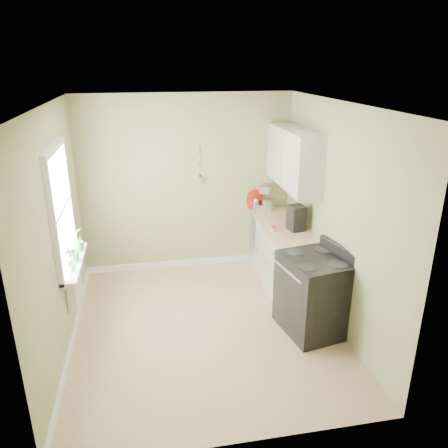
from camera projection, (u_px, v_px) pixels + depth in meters
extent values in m
cube|color=tan|center=(206.00, 328.00, 5.45)|extent=(3.20, 3.60, 0.02)
cube|color=white|center=(202.00, 103.00, 4.49)|extent=(3.20, 3.60, 0.02)
cube|color=#9B9D6B|center=(187.00, 184.00, 6.64)|extent=(3.20, 0.02, 2.70)
cube|color=#9B9D6B|center=(56.00, 236.00, 4.69)|extent=(0.02, 3.60, 2.70)
cube|color=#9B9D6B|center=(336.00, 217.00, 5.25)|extent=(0.02, 3.60, 2.70)
cube|color=silver|center=(282.00, 254.00, 6.44)|extent=(0.60, 1.60, 0.87)
cube|color=tan|center=(283.00, 226.00, 6.28)|extent=(0.64, 1.60, 0.04)
cube|color=silver|center=(294.00, 158.00, 6.05)|extent=(0.35, 1.40, 0.80)
cube|color=white|center=(60.00, 210.00, 4.90)|extent=(0.02, 1.00, 1.30)
cube|color=white|center=(53.00, 149.00, 4.66)|extent=(0.06, 1.14, 0.07)
cube|color=white|center=(69.00, 264.00, 5.15)|extent=(0.06, 1.14, 0.07)
cube|color=white|center=(62.00, 209.00, 4.90)|extent=(0.04, 1.00, 0.04)
cube|color=white|center=(74.00, 263.00, 5.15)|extent=(0.18, 1.14, 0.04)
cube|color=white|center=(75.00, 290.00, 5.22)|extent=(0.12, 0.50, 0.35)
cylinder|color=tan|center=(200.00, 150.00, 6.46)|extent=(0.02, 0.02, 0.10)
cylinder|color=silver|center=(200.00, 158.00, 6.50)|extent=(0.01, 0.01, 0.16)
cylinder|color=silver|center=(200.00, 180.00, 6.62)|extent=(0.01, 0.14, 0.14)
cube|color=black|center=(313.00, 296.00, 5.26)|extent=(0.80, 0.89, 0.93)
cube|color=black|center=(316.00, 260.00, 5.09)|extent=(0.80, 0.89, 0.03)
cube|color=black|center=(340.00, 252.00, 5.11)|extent=(0.20, 0.78, 0.14)
cylinder|color=#B2B2B7|center=(287.00, 271.00, 5.07)|extent=(0.14, 0.63, 0.02)
cube|color=#A71327|center=(284.00, 281.00, 5.23)|extent=(0.06, 0.23, 0.39)
cube|color=#B2B2B7|center=(266.00, 206.00, 6.90)|extent=(0.34, 0.39, 0.09)
cube|color=#B2B2B7|center=(264.00, 194.00, 6.98)|extent=(0.16, 0.14, 0.24)
cube|color=#B2B2B7|center=(266.00, 188.00, 6.82)|extent=(0.28, 0.37, 0.11)
sphere|color=#B2B2B7|center=(264.00, 184.00, 6.92)|extent=(0.13, 0.13, 0.13)
cylinder|color=silver|center=(267.00, 204.00, 6.82)|extent=(0.19, 0.19, 0.15)
cylinder|color=silver|center=(256.00, 206.00, 6.82)|extent=(0.12, 0.12, 0.16)
cone|color=silver|center=(256.00, 200.00, 6.78)|extent=(0.12, 0.12, 0.04)
cylinder|color=silver|center=(250.00, 204.00, 6.79)|extent=(0.11, 0.03, 0.08)
cube|color=black|center=(296.00, 218.00, 6.01)|extent=(0.23, 0.25, 0.35)
cylinder|color=black|center=(294.00, 225.00, 6.04)|extent=(0.11, 0.11, 0.12)
cylinder|color=red|center=(255.00, 200.00, 6.83)|extent=(0.32, 0.19, 0.33)
cylinder|color=#B5B090|center=(273.00, 229.00, 6.00)|extent=(0.06, 0.06, 0.06)
cylinder|color=red|center=(274.00, 227.00, 5.99)|extent=(0.07, 0.07, 0.01)
imported|color=#3A783E|center=(71.00, 259.00, 4.86)|extent=(0.18, 0.19, 0.29)
imported|color=#3A783E|center=(74.00, 250.00, 5.13)|extent=(0.15, 0.17, 0.27)
imported|color=#3A783E|center=(77.00, 240.00, 5.39)|extent=(0.17, 0.17, 0.29)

